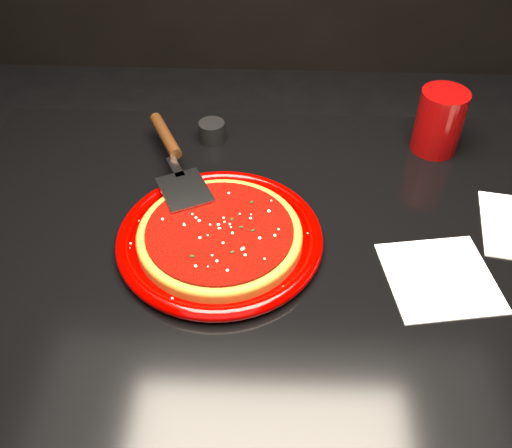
{
  "coord_description": "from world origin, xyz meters",
  "views": [
    {
      "loc": [
        -0.01,
        -0.69,
        1.44
      ],
      "look_at": [
        -0.04,
        0.02,
        0.77
      ],
      "focal_mm": 40.0,
      "sensor_mm": 36.0,
      "label": 1
    }
  ],
  "objects": [
    {
      "name": "floor",
      "position": [
        0.0,
        0.0,
        -0.01
      ],
      "size": [
        4.0,
        4.0,
        0.01
      ],
      "primitive_type": "cube",
      "color": "black",
      "rests_on": "ground"
    },
    {
      "name": "table",
      "position": [
        0.0,
        0.0,
        0.38
      ],
      "size": [
        1.2,
        0.8,
        0.75
      ],
      "primitive_type": "cube",
      "color": "black",
      "rests_on": "floor"
    },
    {
      "name": "plate",
      "position": [
        -0.1,
        -0.01,
        0.76
      ],
      "size": [
        0.35,
        0.35,
        0.03
      ],
      "primitive_type": "cylinder",
      "rotation": [
        0.0,
        0.0,
        -0.01
      ],
      "color": "#820000",
      "rests_on": "table"
    },
    {
      "name": "pizza_crust",
      "position": [
        -0.1,
        -0.01,
        0.77
      ],
      "size": [
        0.28,
        0.28,
        0.01
      ],
      "primitive_type": "cylinder",
      "rotation": [
        0.0,
        0.0,
        -0.01
      ],
      "color": "brown",
      "rests_on": "plate"
    },
    {
      "name": "pizza_crust_rim",
      "position": [
        -0.1,
        -0.01,
        0.77
      ],
      "size": [
        0.28,
        0.28,
        0.02
      ],
      "primitive_type": "torus",
      "rotation": [
        0.0,
        0.0,
        -0.01
      ],
      "color": "brown",
      "rests_on": "plate"
    },
    {
      "name": "pizza_sauce",
      "position": [
        -0.1,
        -0.01,
        0.78
      ],
      "size": [
        0.25,
        0.25,
        0.01
      ],
      "primitive_type": "cylinder",
      "rotation": [
        0.0,
        0.0,
        -0.01
      ],
      "color": "#730904",
      "rests_on": "plate"
    },
    {
      "name": "parmesan_dusting",
      "position": [
        -0.1,
        -0.01,
        0.79
      ],
      "size": [
        0.24,
        0.24,
        0.01
      ],
      "primitive_type": null,
      "color": "beige",
      "rests_on": "plate"
    },
    {
      "name": "basil_flecks",
      "position": [
        -0.1,
        -0.01,
        0.78
      ],
      "size": [
        0.22,
        0.22,
        0.0
      ],
      "primitive_type": null,
      "color": "black",
      "rests_on": "plate"
    },
    {
      "name": "pizza_server",
      "position": [
        -0.2,
        0.17,
        0.79
      ],
      "size": [
        0.24,
        0.35,
        0.03
      ],
      "primitive_type": null,
      "rotation": [
        0.0,
        0.0,
        0.45
      ],
      "color": "silver",
      "rests_on": "plate"
    },
    {
      "name": "cup",
      "position": [
        0.32,
        0.28,
        0.81
      ],
      "size": [
        0.1,
        0.1,
        0.13
      ],
      "primitive_type": "cylinder",
      "rotation": [
        0.0,
        0.0,
        0.07
      ],
      "color": "#810505",
      "rests_on": "table"
    },
    {
      "name": "napkin_a",
      "position": [
        0.26,
        -0.07,
        0.75
      ],
      "size": [
        0.19,
        0.19,
        0.0
      ],
      "primitive_type": "cube",
      "rotation": [
        0.0,
        0.0,
        0.16
      ],
      "color": "white",
      "rests_on": "table"
    },
    {
      "name": "ramekin",
      "position": [
        -0.14,
        0.3,
        0.77
      ],
      "size": [
        0.07,
        0.07,
        0.04
      ],
      "primitive_type": "cylinder",
      "rotation": [
        0.0,
        0.0,
        0.39
      ],
      "color": "black",
      "rests_on": "table"
    }
  ]
}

